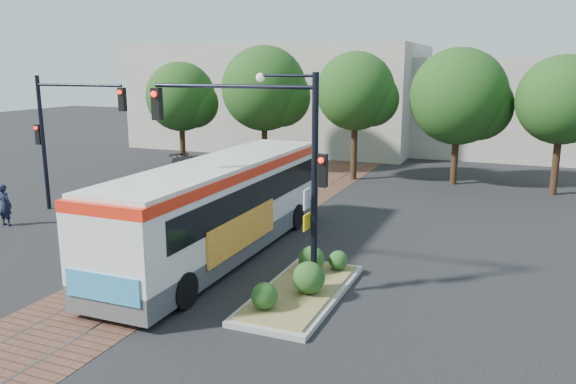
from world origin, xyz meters
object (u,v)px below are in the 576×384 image
signal_pole_main (273,148)px  signal_pole_left (61,125)px  traffic_island (303,284)px  city_bus (223,203)px  parked_car (198,165)px  officer (5,205)px

signal_pole_main → signal_pole_left: 13.14m
signal_pole_main → signal_pole_left: signal_pole_main is taller
traffic_island → signal_pole_left: 14.50m
city_bus → signal_pole_left: (-9.36, 2.56, 2.05)m
traffic_island → parked_car: (-12.45, 14.83, 0.23)m
city_bus → signal_pole_main: size_ratio=2.04×
signal_pole_left → traffic_island: bearing=-20.4°
signal_pole_left → officer: (-0.60, -2.80, -3.01)m
city_bus → parked_car: city_bus is taller
traffic_island → officer: size_ratio=3.03×
city_bus → traffic_island: city_bus is taller
signal_pole_main → officer: bearing=171.1°
city_bus → officer: city_bus is taller
signal_pole_main → parked_car: size_ratio=1.55×
signal_pole_main → signal_pole_left: (-12.23, 4.80, -0.29)m
city_bus → parked_car: size_ratio=3.15×
officer → parked_car: officer is taller
city_bus → signal_pole_left: signal_pole_left is taller
officer → parked_car: bearing=-98.0°
traffic_island → signal_pole_left: bearing=159.6°
city_bus → signal_pole_left: 9.92m
city_bus → signal_pole_left: bearing=164.5°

